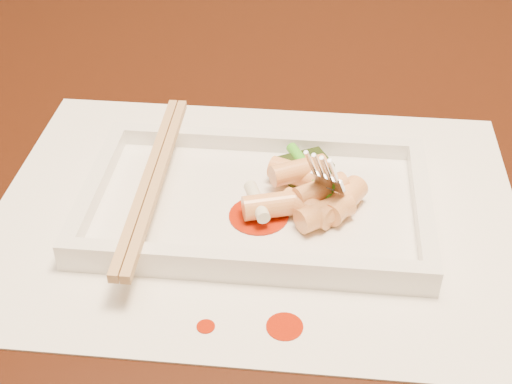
# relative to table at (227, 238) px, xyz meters

# --- Properties ---
(table) EXTENTS (1.40, 0.90, 0.75)m
(table) POSITION_rel_table_xyz_m (0.00, 0.00, 0.00)
(table) COLOR black
(table) RESTS_ON ground
(placemat) EXTENTS (0.40, 0.30, 0.00)m
(placemat) POSITION_rel_table_xyz_m (0.04, -0.08, 0.10)
(placemat) COLOR white
(placemat) RESTS_ON table
(sauce_splatter_a) EXTENTS (0.02, 0.02, 0.00)m
(sauce_splatter_a) POSITION_rel_table_xyz_m (0.07, -0.20, 0.10)
(sauce_splatter_a) COLOR #A31B04
(sauce_splatter_a) RESTS_ON placemat
(sauce_splatter_b) EXTENTS (0.01, 0.01, 0.00)m
(sauce_splatter_b) POSITION_rel_table_xyz_m (0.02, -0.20, 0.10)
(sauce_splatter_b) COLOR #A31B04
(sauce_splatter_b) RESTS_ON placemat
(plate_base) EXTENTS (0.26, 0.16, 0.01)m
(plate_base) POSITION_rel_table_xyz_m (0.04, -0.08, 0.11)
(plate_base) COLOR white
(plate_base) RESTS_ON placemat
(plate_rim_far) EXTENTS (0.26, 0.01, 0.01)m
(plate_rim_far) POSITION_rel_table_xyz_m (0.04, -0.01, 0.12)
(plate_rim_far) COLOR white
(plate_rim_far) RESTS_ON plate_base
(plate_rim_near) EXTENTS (0.26, 0.01, 0.01)m
(plate_rim_near) POSITION_rel_table_xyz_m (0.04, -0.16, 0.12)
(plate_rim_near) COLOR white
(plate_rim_near) RESTS_ON plate_base
(plate_rim_left) EXTENTS (0.01, 0.14, 0.01)m
(plate_rim_left) POSITION_rel_table_xyz_m (-0.09, -0.08, 0.12)
(plate_rim_left) COLOR white
(plate_rim_left) RESTS_ON plate_base
(plate_rim_right) EXTENTS (0.01, 0.14, 0.01)m
(plate_rim_right) POSITION_rel_table_xyz_m (0.16, -0.08, 0.12)
(plate_rim_right) COLOR white
(plate_rim_right) RESTS_ON plate_base
(veg_piece) EXTENTS (0.05, 0.04, 0.01)m
(veg_piece) POSITION_rel_table_xyz_m (0.07, -0.04, 0.12)
(veg_piece) COLOR black
(veg_piece) RESTS_ON plate_base
(scallion_white) EXTENTS (0.02, 0.04, 0.01)m
(scallion_white) POSITION_rel_table_xyz_m (0.04, -0.10, 0.12)
(scallion_white) COLOR #EAEACC
(scallion_white) RESTS_ON plate_base
(scallion_green) EXTENTS (0.05, 0.08, 0.01)m
(scallion_green) POSITION_rel_table_xyz_m (0.08, -0.06, 0.12)
(scallion_green) COLOR green
(scallion_green) RESTS_ON plate_base
(chopstick_a) EXTENTS (0.01, 0.22, 0.01)m
(chopstick_a) POSITION_rel_table_xyz_m (-0.05, -0.08, 0.13)
(chopstick_a) COLOR tan
(chopstick_a) RESTS_ON plate_rim_near
(chopstick_b) EXTENTS (0.01, 0.22, 0.01)m
(chopstick_b) POSITION_rel_table_xyz_m (-0.04, -0.08, 0.13)
(chopstick_b) COLOR tan
(chopstick_b) RESTS_ON plate_rim_near
(fork) EXTENTS (0.09, 0.10, 0.14)m
(fork) POSITION_rel_table_xyz_m (0.11, -0.06, 0.18)
(fork) COLOR silver
(fork) RESTS_ON plate_base
(sauce_blob_0) EXTENTS (0.04, 0.04, 0.00)m
(sauce_blob_0) POSITION_rel_table_xyz_m (0.04, -0.10, 0.11)
(sauce_blob_0) COLOR #A31B04
(sauce_blob_0) RESTS_ON plate_base
(rice_cake_0) EXTENTS (0.05, 0.04, 0.02)m
(rice_cake_0) POSITION_rel_table_xyz_m (0.09, -0.10, 0.12)
(rice_cake_0) COLOR #FBC075
(rice_cake_0) RESTS_ON plate_base
(rice_cake_1) EXTENTS (0.04, 0.03, 0.02)m
(rice_cake_1) POSITION_rel_table_xyz_m (0.06, -0.06, 0.12)
(rice_cake_1) COLOR #FBC075
(rice_cake_1) RESTS_ON plate_base
(rice_cake_2) EXTENTS (0.04, 0.04, 0.02)m
(rice_cake_2) POSITION_rel_table_xyz_m (0.08, -0.08, 0.13)
(rice_cake_2) COLOR #FBC075
(rice_cake_2) RESTS_ON plate_base
(rice_cake_3) EXTENTS (0.04, 0.05, 0.02)m
(rice_cake_3) POSITION_rel_table_xyz_m (0.10, -0.09, 0.12)
(rice_cake_3) COLOR #FBC075
(rice_cake_3) RESTS_ON plate_base
(rice_cake_4) EXTENTS (0.05, 0.03, 0.02)m
(rice_cake_4) POSITION_rel_table_xyz_m (0.05, -0.10, 0.12)
(rice_cake_4) COLOR #FBC075
(rice_cake_4) RESTS_ON plate_base
(rice_cake_5) EXTENTS (0.05, 0.04, 0.02)m
(rice_cake_5) POSITION_rel_table_xyz_m (0.07, -0.06, 0.13)
(rice_cake_5) COLOR #FBC075
(rice_cake_5) RESTS_ON plate_base
(rice_cake_6) EXTENTS (0.04, 0.04, 0.02)m
(rice_cake_6) POSITION_rel_table_xyz_m (0.08, -0.10, 0.12)
(rice_cake_6) COLOR #FBC075
(rice_cake_6) RESTS_ON plate_base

